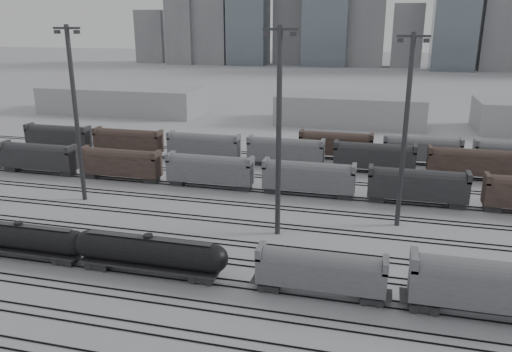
% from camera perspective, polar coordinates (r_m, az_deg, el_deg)
% --- Properties ---
extents(ground, '(900.00, 900.00, 0.00)m').
position_cam_1_polar(ground, '(56.14, -7.48, -12.07)').
color(ground, silver).
rests_on(ground, ground).
extents(tracks, '(220.00, 71.50, 0.16)m').
position_cam_1_polar(tracks, '(70.96, -2.26, -5.37)').
color(tracks, black).
rests_on(tracks, ground).
extents(tank_car_a, '(17.56, 2.93, 4.34)m').
position_cam_1_polar(tank_car_a, '(66.65, -25.31, -6.40)').
color(tank_car_a, '#262628').
rests_on(tank_car_a, ground).
extents(tank_car_b, '(18.47, 3.08, 4.56)m').
position_cam_1_polar(tank_car_b, '(57.73, -12.11, -8.51)').
color(tank_car_b, '#262628').
rests_on(tank_car_b, ground).
extents(hopper_car_a, '(13.38, 2.66, 4.79)m').
position_cam_1_polar(hopper_car_a, '(52.48, 7.41, -10.61)').
color(hopper_car_a, '#262628').
rests_on(hopper_car_a, ground).
extents(hopper_car_b, '(16.14, 3.21, 5.77)m').
position_cam_1_polar(hopper_car_b, '(53.26, 25.91, -11.16)').
color(hopper_car_b, '#262628').
rests_on(hopper_car_b, ground).
extents(light_mast_b, '(4.32, 0.69, 26.99)m').
position_cam_1_polar(light_mast_b, '(81.39, -19.93, 7.00)').
color(light_mast_b, '#333336').
rests_on(light_mast_b, ground).
extents(light_mast_c, '(4.32, 0.69, 27.02)m').
position_cam_1_polar(light_mast_c, '(63.40, 2.62, 5.37)').
color(light_mast_c, '#333336').
rests_on(light_mast_c, ground).
extents(light_mast_d, '(4.18, 0.67, 26.13)m').
position_cam_1_polar(light_mast_d, '(69.15, 16.71, 5.26)').
color(light_mast_d, '#333336').
rests_on(light_mast_d, ground).
extents(bg_string_near, '(151.00, 3.00, 5.60)m').
position_cam_1_polar(bg_string_near, '(81.75, 6.02, -0.34)').
color(bg_string_near, slate).
rests_on(bg_string_near, ground).
extents(bg_string_mid, '(151.00, 3.00, 5.60)m').
position_cam_1_polar(bg_string_mid, '(96.39, 13.35, 2.00)').
color(bg_string_mid, '#262628').
rests_on(bg_string_mid, ground).
extents(bg_string_far, '(66.00, 3.00, 5.60)m').
position_cam_1_polar(bg_string_far, '(105.44, 23.01, 2.38)').
color(bg_string_far, '#513A33').
rests_on(bg_string_far, ground).
extents(warehouse_left, '(50.00, 18.00, 8.00)m').
position_cam_1_polar(warehouse_left, '(162.61, -14.98, 8.40)').
color(warehouse_left, '#A9A9AC').
rests_on(warehouse_left, ground).
extents(warehouse_mid, '(40.00, 18.00, 8.00)m').
position_cam_1_polar(warehouse_mid, '(142.42, 10.69, 7.50)').
color(warehouse_mid, '#A9A9AC').
rests_on(warehouse_mid, ground).
extents(skyline, '(316.00, 22.40, 95.00)m').
position_cam_1_polar(skyline, '(325.39, 13.67, 18.07)').
color(skyline, gray).
rests_on(skyline, ground).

